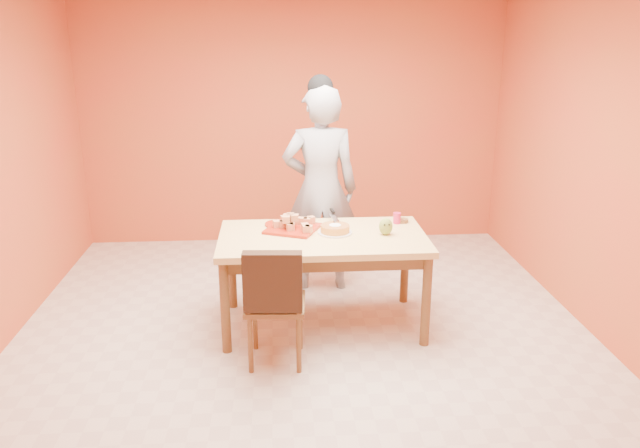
{
  "coord_description": "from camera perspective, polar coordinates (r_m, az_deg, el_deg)",
  "views": [
    {
      "loc": [
        -0.19,
        -4.22,
        2.3
      ],
      "look_at": [
        0.13,
        0.3,
        0.86
      ],
      "focal_mm": 35.0,
      "sensor_mm": 36.0,
      "label": 1
    }
  ],
  "objects": [
    {
      "name": "floor",
      "position": [
        4.81,
        -1.33,
        -10.97
      ],
      "size": [
        5.0,
        5.0,
        0.0
      ],
      "primitive_type": "plane",
      "color": "beige",
      "rests_on": "ground"
    },
    {
      "name": "wall_back",
      "position": [
        6.79,
        -2.48,
        9.55
      ],
      "size": [
        4.5,
        0.0,
        4.5
      ],
      "primitive_type": "plane",
      "rotation": [
        1.57,
        0.0,
        0.0
      ],
      "color": "#B05528",
      "rests_on": "floor"
    },
    {
      "name": "wall_right",
      "position": [
        4.97,
        25.56,
        4.86
      ],
      "size": [
        0.0,
        5.0,
        5.0
      ],
      "primitive_type": "plane",
      "rotation": [
        1.57,
        0.0,
        -1.57
      ],
      "color": "#B05528",
      "rests_on": "floor"
    },
    {
      "name": "dining_table",
      "position": [
        4.85,
        0.25,
        -2.09
      ],
      "size": [
        1.6,
        0.9,
        0.76
      ],
      "color": "#E7D079",
      "rests_on": "floor"
    },
    {
      "name": "dining_chair",
      "position": [
        4.39,
        -4.1,
        -7.12
      ],
      "size": [
        0.44,
        0.51,
        0.9
      ],
      "rotation": [
        0.0,
        0.0,
        -0.07
      ],
      "color": "brown",
      "rests_on": "floor"
    },
    {
      "name": "pastry_pile",
      "position": [
        4.92,
        -2.53,
        0.31
      ],
      "size": [
        0.34,
        0.34,
        0.11
      ],
      "primitive_type": null,
      "color": "tan",
      "rests_on": "pastry_platter"
    },
    {
      "name": "person",
      "position": [
        5.53,
        0.04,
        3.16
      ],
      "size": [
        0.67,
        0.44,
        1.84
      ],
      "primitive_type": "imported",
      "rotation": [
        0.0,
        0.0,
        3.14
      ],
      "color": "gray",
      "rests_on": "floor"
    },
    {
      "name": "pastry_platter",
      "position": [
        4.94,
        -2.52,
        -0.42
      ],
      "size": [
        0.49,
        0.49,
        0.02
      ],
      "primitive_type": "cube",
      "rotation": [
        0.0,
        0.0,
        -0.41
      ],
      "color": "maroon",
      "rests_on": "dining_table"
    },
    {
      "name": "red_dinner_plate",
      "position": [
        5.07,
        -3.74,
        -0.02
      ],
      "size": [
        0.31,
        0.31,
        0.01
      ],
      "primitive_type": "cylinder",
      "rotation": [
        0.0,
        0.0,
        -0.4
      ],
      "color": "maroon",
      "rests_on": "dining_table"
    },
    {
      "name": "white_cake_plate",
      "position": [
        4.86,
        1.38,
        -0.78
      ],
      "size": [
        0.29,
        0.29,
        0.01
      ],
      "primitive_type": "cylinder",
      "rotation": [
        0.0,
        0.0,
        0.1
      ],
      "color": "silver",
      "rests_on": "dining_table"
    },
    {
      "name": "sponge_cake",
      "position": [
        4.85,
        1.38,
        -0.42
      ],
      "size": [
        0.25,
        0.25,
        0.05
      ],
      "primitive_type": "cylinder",
      "rotation": [
        0.0,
        0.0,
        -0.12
      ],
      "color": "orange",
      "rests_on": "white_cake_plate"
    },
    {
      "name": "cake_server",
      "position": [
        5.01,
        1.3,
        0.57
      ],
      "size": [
        0.07,
        0.23,
        0.01
      ],
      "primitive_type": "cube",
      "rotation": [
        0.0,
        0.0,
        0.12
      ],
      "color": "silver",
      "rests_on": "sponge_cake"
    },
    {
      "name": "egg_ornament",
      "position": [
        4.83,
        6.03,
        -0.23
      ],
      "size": [
        0.12,
        0.11,
        0.13
      ],
      "primitive_type": "ellipsoid",
      "rotation": [
        0.0,
        0.0,
        0.21
      ],
      "color": "olive",
      "rests_on": "dining_table"
    },
    {
      "name": "magenta_glass",
      "position": [
        5.13,
        7.05,
        0.54
      ],
      "size": [
        0.06,
        0.06,
        0.09
      ],
      "primitive_type": "cylinder",
      "rotation": [
        0.0,
        0.0,
        0.04
      ],
      "color": "#BB1C4B",
      "rests_on": "dining_table"
    },
    {
      "name": "checker_tin",
      "position": [
        5.17,
        7.54,
        0.31
      ],
      "size": [
        0.1,
        0.1,
        0.03
      ],
      "primitive_type": "cylinder",
      "rotation": [
        0.0,
        0.0,
        0.04
      ],
      "color": "#381C0F",
      "rests_on": "dining_table"
    }
  ]
}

